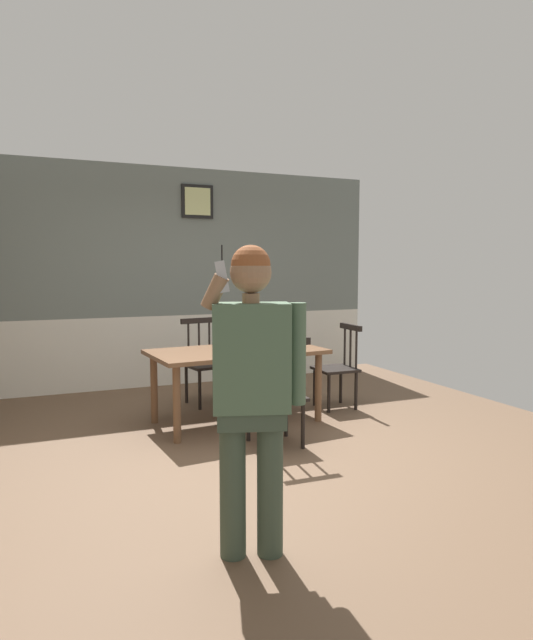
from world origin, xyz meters
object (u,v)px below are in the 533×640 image
at_px(chair_by_doorway, 205,363).
at_px(chair_near_window, 338,367).
at_px(dining_table, 236,358).
at_px(person_figure, 252,381).
at_px(chair_at_table_head, 277,394).

bearing_deg(chair_by_doorway, chair_near_window, 140.77).
xyz_separation_m(dining_table, person_figure, (-0.79, -2.44, 0.31)).
distance_m(chair_by_doorway, person_figure, 3.39).
relative_size(dining_table, chair_near_window, 1.90).
distance_m(chair_near_window, person_figure, 3.28).
xyz_separation_m(dining_table, chair_near_window, (1.22, 0.10, -0.19)).
height_order(dining_table, chair_near_window, chair_near_window).
distance_m(chair_near_window, chair_by_doorway, 1.49).
xyz_separation_m(chair_by_doorway, person_figure, (-0.71, -3.28, 0.48)).
bearing_deg(chair_near_window, chair_at_table_head, 130.07).
bearing_deg(dining_table, person_figure, -107.85).
relative_size(chair_by_doorway, chair_at_table_head, 1.00).
bearing_deg(person_figure, chair_near_window, -110.69).
distance_m(chair_by_doorway, chair_at_table_head, 1.69).
relative_size(chair_by_doorway, person_figure, 0.58).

